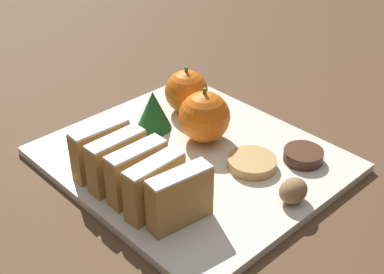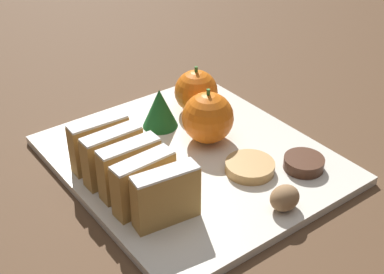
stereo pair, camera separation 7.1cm
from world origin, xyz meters
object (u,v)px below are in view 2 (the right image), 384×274
object	(u,v)px
orange_near	(208,118)
walnut	(285,198)
orange_far	(196,91)
chocolate_cookie	(304,163)

from	to	relation	value
orange_near	walnut	bearing A→B (deg)	-96.81
orange_far	walnut	distance (m)	0.25
orange_near	walnut	distance (m)	0.17
orange_far	walnut	bearing A→B (deg)	-103.18
walnut	chocolate_cookie	size ratio (longest dim) A/B	0.72
orange_near	orange_far	world-z (taller)	orange_near
walnut	orange_near	bearing A→B (deg)	83.19
orange_near	chocolate_cookie	world-z (taller)	orange_near
orange_far	chocolate_cookie	bearing A→B (deg)	-84.30
orange_far	chocolate_cookie	size ratio (longest dim) A/B	1.40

